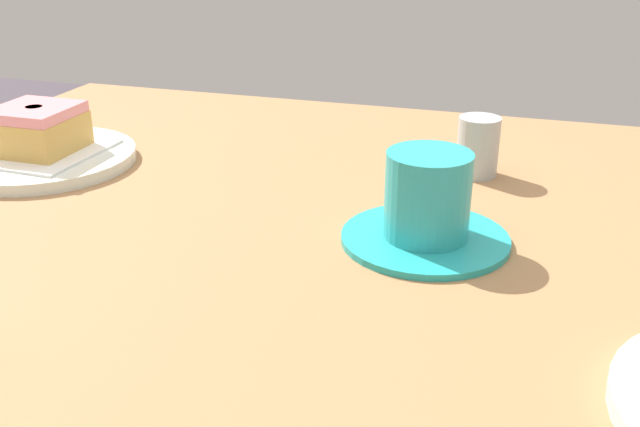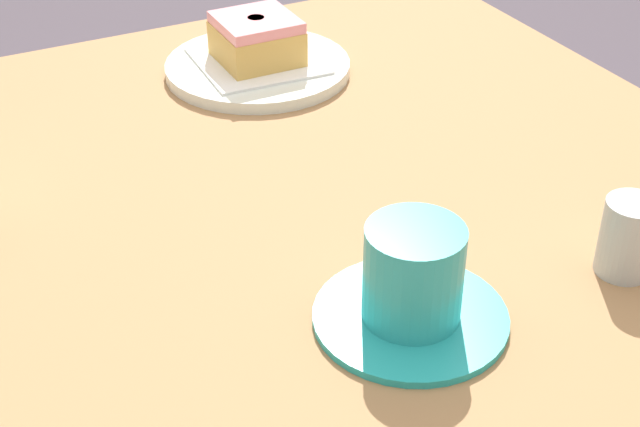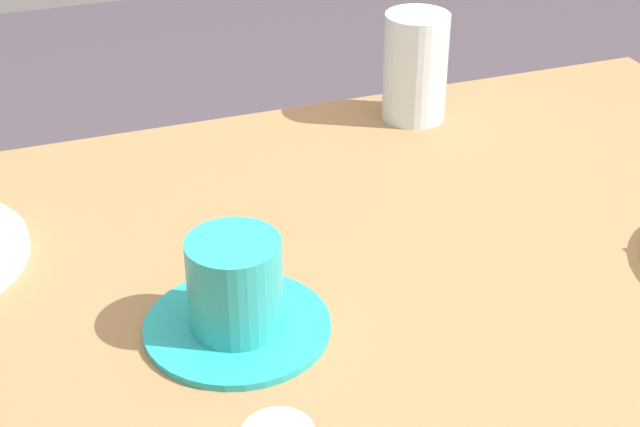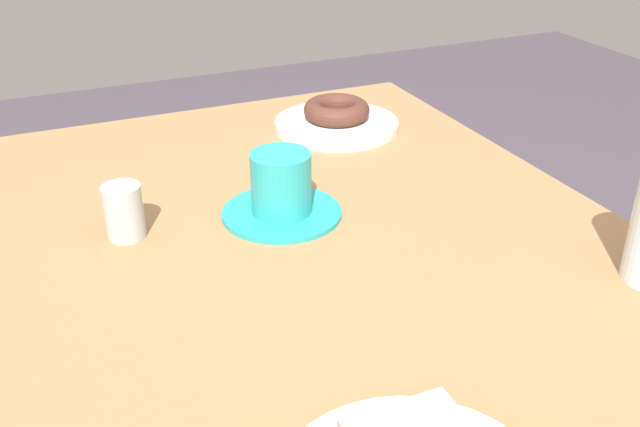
{
  "view_description": "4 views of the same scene",
  "coord_description": "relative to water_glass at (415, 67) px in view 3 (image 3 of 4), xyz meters",
  "views": [
    {
      "loc": [
        -0.19,
        0.59,
        0.99
      ],
      "look_at": [
        -0.03,
        0.1,
        0.77
      ],
      "focal_mm": 40.7,
      "sensor_mm": 36.0,
      "label": 1
    },
    {
      "loc": [
        -0.55,
        0.33,
        1.17
      ],
      "look_at": [
        0.01,
        0.04,
        0.76
      ],
      "focal_mm": 53.0,
      "sensor_mm": 36.0,
      "label": 2
    },
    {
      "loc": [
        -0.25,
        -0.56,
        1.19
      ],
      "look_at": [
        -0.01,
        0.1,
        0.76
      ],
      "focal_mm": 54.74,
      "sensor_mm": 36.0,
      "label": 3
    },
    {
      "loc": [
        0.63,
        -0.24,
        1.14
      ],
      "look_at": [
        -0.01,
        0.04,
        0.77
      ],
      "focal_mm": 40.83,
      "sensor_mm": 36.0,
      "label": 4
    }
  ],
  "objects": [
    {
      "name": "table",
      "position": [
        -0.18,
        -0.33,
        -0.15
      ],
      "size": [
        1.03,
        0.8,
        0.72
      ],
      "color": "#986E45",
      "rests_on": "ground_plane"
    },
    {
      "name": "water_glass",
      "position": [
        0.0,
        0.0,
        0.0
      ],
      "size": [
        0.07,
        0.07,
        0.12
      ],
      "primitive_type": "cylinder",
      "color": "silver",
      "rests_on": "table"
    },
    {
      "name": "coffee_cup",
      "position": [
        -0.29,
        -0.31,
        -0.02
      ],
      "size": [
        0.15,
        0.15,
        0.08
      ],
      "color": "teal",
      "rests_on": "table"
    }
  ]
}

